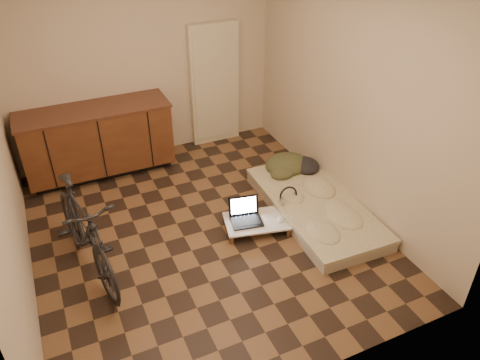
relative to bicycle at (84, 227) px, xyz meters
name	(u,v)px	position (x,y,z in m)	size (l,w,h in m)	color
room_shell	(197,124)	(1.20, 0.09, 0.78)	(3.50, 4.00, 2.60)	brown
cabinets	(98,141)	(0.45, 1.80, -0.06)	(1.84, 0.62, 0.91)	black
appliance_panel	(214,85)	(2.15, 2.03, 0.33)	(0.70, 0.10, 1.70)	beige
bicycle	(84,227)	(0.00, 0.00, 0.00)	(0.47, 1.61, 1.04)	black
futon	(315,207)	(2.50, -0.12, -0.44)	(0.97, 1.92, 0.16)	#B8AA93
clothing_pile	(292,160)	(2.62, 0.62, -0.24)	(0.59, 0.49, 0.24)	#3F4327
headphones	(288,195)	(2.21, 0.00, -0.28)	(0.25, 0.23, 0.17)	black
lap_desk	(256,221)	(1.75, -0.11, -0.42)	(0.77, 0.59, 0.11)	brown
laptop	(245,216)	(1.65, -0.04, -0.36)	(0.39, 0.36, 0.23)	black
mouse	(280,220)	(1.99, -0.23, -0.39)	(0.06, 0.11, 0.04)	white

